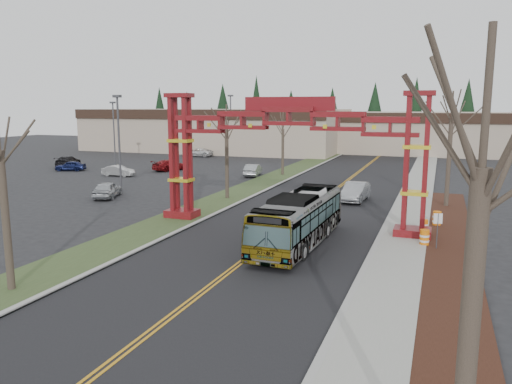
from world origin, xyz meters
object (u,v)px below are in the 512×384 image
at_px(parked_car_near_a, 107,190).
at_px(transit_bus, 299,219).
at_px(street_sign, 438,224).
at_px(barrel_mid, 424,227).
at_px(bare_tree_median_mid, 227,130).
at_px(bare_tree_right_far, 451,121).
at_px(retail_building_west, 217,129).
at_px(light_pole_mid, 114,129).
at_px(bare_tree_right_near, 482,172).
at_px(barrel_north, 437,219).
at_px(parked_car_near_b, 118,171).
at_px(barrel_south, 424,238).
at_px(bare_tree_median_near, 0,152).
at_px(parked_car_mid_a, 170,165).
at_px(light_pole_far, 231,121).
at_px(bare_tree_median_far, 283,130).
at_px(gateway_arch, 289,138).
at_px(parked_car_far_b, 197,152).
at_px(retail_building_east, 446,133).
at_px(parked_car_far_a, 253,170).
at_px(parked_car_far_c, 68,161).
at_px(parked_car_mid_b, 70,166).
at_px(silver_sedan, 355,192).
at_px(light_pole_near, 119,136).

bearing_deg(parked_car_near_a, transit_bus, 136.00).
xyz_separation_m(street_sign, barrel_mid, (-0.80, 3.77, -1.08)).
bearing_deg(bare_tree_median_mid, bare_tree_right_far, 8.70).
distance_m(retail_building_west, light_pole_mid, 27.78).
distance_m(bare_tree_right_near, barrel_north, 26.83).
bearing_deg(parked_car_near_b, barrel_south, -123.08).
height_order(bare_tree_median_near, bare_tree_right_near, bare_tree_right_near).
distance_m(retail_building_west, bare_tree_median_mid, 50.88).
relative_size(parked_car_mid_a, light_pole_mid, 0.55).
height_order(transit_bus, bare_tree_right_far, bare_tree_right_far).
relative_size(parked_car_near_b, light_pole_far, 0.38).
distance_m(bare_tree_median_far, barrel_south, 31.54).
bearing_deg(bare_tree_right_near, parked_car_near_b, 132.11).
distance_m(gateway_arch, bare_tree_right_far, 14.81).
bearing_deg(bare_tree_right_far, light_pole_far, 135.27).
height_order(gateway_arch, parked_car_far_b, gateway_arch).
height_order(parked_car_near_b, bare_tree_right_near, bare_tree_right_near).
bearing_deg(parked_car_mid_a, bare_tree_right_near, 146.06).
xyz_separation_m(light_pole_mid, light_pole_far, (10.14, 16.96, 0.69)).
relative_size(retail_building_east, parked_car_near_b, 10.05).
height_order(retail_building_east, street_sign, retail_building_east).
xyz_separation_m(parked_car_far_a, bare_tree_right_far, (21.00, -11.62, 6.18)).
distance_m(parked_car_near_a, parked_car_far_c, 26.47).
bearing_deg(light_pole_far, parked_car_near_b, -96.23).
bearing_deg(parked_car_far_a, barrel_mid, 124.08).
bearing_deg(parked_car_far_c, retail_building_east, -159.09).
distance_m(parked_car_mid_a, barrel_mid, 38.33).
height_order(parked_car_mid_a, parked_car_far_b, parked_car_mid_a).
bearing_deg(parked_car_mid_b, parked_car_far_b, 142.61).
bearing_deg(transit_bus, barrel_mid, 39.88).
relative_size(transit_bus, silver_sedan, 2.23).
height_order(light_pole_far, barrel_north, light_pole_far).
relative_size(bare_tree_median_far, barrel_mid, 8.27).
distance_m(parked_car_mid_a, parked_car_mid_b, 12.49).
xyz_separation_m(parked_car_mid_b, barrel_north, (43.62, -15.38, -0.11)).
bearing_deg(parked_car_mid_a, parked_car_near_b, 86.31).
height_order(parked_car_mid_b, bare_tree_median_mid, bare_tree_median_mid).
bearing_deg(silver_sedan, bare_tree_right_near, -74.40).
xyz_separation_m(bare_tree_median_far, barrel_south, (16.77, -26.27, -4.83)).
relative_size(silver_sedan, street_sign, 2.29).
bearing_deg(light_pole_near, bare_tree_median_far, 53.97).
xyz_separation_m(parked_car_far_a, bare_tree_median_near, (3.00, -38.00, 5.42)).
bearing_deg(parked_car_far_a, light_pole_near, 49.89).
bearing_deg(parked_car_near_a, light_pole_near, -91.70).
bearing_deg(light_pole_far, bare_tree_median_mid, -67.29).
xyz_separation_m(bare_tree_median_far, light_pole_near, (-11.42, -15.70, -0.09)).
distance_m(bare_tree_median_near, street_sign, 22.24).
distance_m(parked_car_far_b, light_pole_far, 7.39).
height_order(bare_tree_median_near, bare_tree_right_far, bare_tree_right_far).
relative_size(silver_sedan, parked_car_far_a, 1.16).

